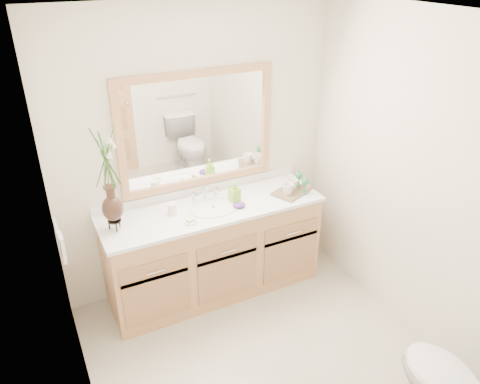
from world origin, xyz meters
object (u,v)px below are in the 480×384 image
soap_bottle (235,193)px  tumbler (172,209)px  flower_vase (107,168)px  tray (291,191)px

soap_bottle → tumbler: bearing=167.9°
tumbler → soap_bottle: soap_bottle is taller
flower_vase → soap_bottle: (0.99, -0.01, -0.43)m
soap_bottle → tray: size_ratio=0.48×
flower_vase → soap_bottle: flower_vase is taller
flower_vase → tray: bearing=-3.1°
soap_bottle → tray: bearing=-16.5°
tumbler → tray: size_ratio=0.28×
flower_vase → soap_bottle: 1.08m
flower_vase → tumbler: 0.65m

